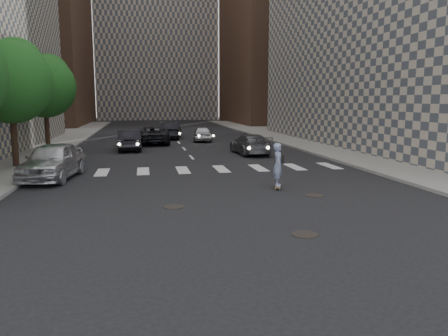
% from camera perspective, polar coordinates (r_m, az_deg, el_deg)
% --- Properties ---
extents(ground, '(160.00, 160.00, 0.00)m').
position_cam_1_polar(ground, '(13.86, 2.12, -5.92)').
color(ground, black).
rests_on(ground, ground).
extents(sidewalk_right, '(13.00, 80.00, 0.15)m').
position_cam_1_polar(sidewalk_right, '(37.55, 17.25, 3.13)').
color(sidewalk_right, gray).
rests_on(sidewalk_right, ground).
extents(building_right, '(15.00, 33.00, 22.00)m').
position_cam_1_polar(building_right, '(38.88, 24.64, 19.09)').
color(building_right, '#ADA08E').
rests_on(building_right, ground).
extents(tower_right, '(18.00, 24.00, 36.00)m').
position_cam_1_polar(tower_right, '(73.29, 8.48, 20.09)').
color(tower_right, brown).
rests_on(tower_right, ground).
extents(tree_b, '(4.20, 4.20, 6.60)m').
position_cam_1_polar(tree_b, '(25.10, -25.99, 10.50)').
color(tree_b, '#382619').
rests_on(tree_b, sidewalk_left).
extents(tree_c, '(4.20, 4.20, 6.60)m').
position_cam_1_polar(tree_c, '(32.89, -22.28, 10.11)').
color(tree_c, '#382619').
rests_on(tree_c, sidewalk_left).
extents(manhole_a, '(0.70, 0.70, 0.02)m').
position_cam_1_polar(manhole_a, '(11.89, 10.52, -8.51)').
color(manhole_a, black).
rests_on(manhole_a, ground).
extents(manhole_b, '(0.70, 0.70, 0.02)m').
position_cam_1_polar(manhole_b, '(14.73, -6.55, -5.04)').
color(manhole_b, black).
rests_on(manhole_b, ground).
extents(manhole_c, '(0.70, 0.70, 0.02)m').
position_cam_1_polar(manhole_c, '(16.69, 11.74, -3.53)').
color(manhole_c, black).
rests_on(manhole_c, ground).
extents(skateboarder, '(0.59, 0.95, 1.84)m').
position_cam_1_polar(skateboarder, '(17.68, 7.11, 0.41)').
color(skateboarder, brown).
rests_on(skateboarder, ground).
extents(silver_sedan, '(2.62, 5.11, 1.67)m').
position_cam_1_polar(silver_sedan, '(21.17, -21.46, 0.89)').
color(silver_sedan, silver).
rests_on(silver_sedan, ground).
extents(traffic_car_a, '(1.74, 4.52, 1.47)m').
position_cam_1_polar(traffic_car_a, '(31.94, -12.25, 3.59)').
color(traffic_car_a, black).
rests_on(traffic_car_a, ground).
extents(traffic_car_b, '(2.09, 4.69, 1.34)m').
position_cam_1_polar(traffic_car_b, '(28.99, 3.41, 3.13)').
color(traffic_car_b, '#53545A').
rests_on(traffic_car_b, ground).
extents(traffic_car_c, '(2.87, 5.41, 1.45)m').
position_cam_1_polar(traffic_car_c, '(36.18, -9.44, 4.24)').
color(traffic_car_c, black).
rests_on(traffic_car_c, ground).
extents(traffic_car_d, '(2.04, 4.13, 1.35)m').
position_cam_1_polar(traffic_car_d, '(38.33, -2.82, 4.52)').
color(traffic_car_d, '#A9ABB1').
rests_on(traffic_car_d, ground).
extents(traffic_car_e, '(2.26, 4.89, 1.55)m').
position_cam_1_polar(traffic_car_e, '(41.12, -6.90, 4.90)').
color(traffic_car_e, black).
rests_on(traffic_car_e, ground).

